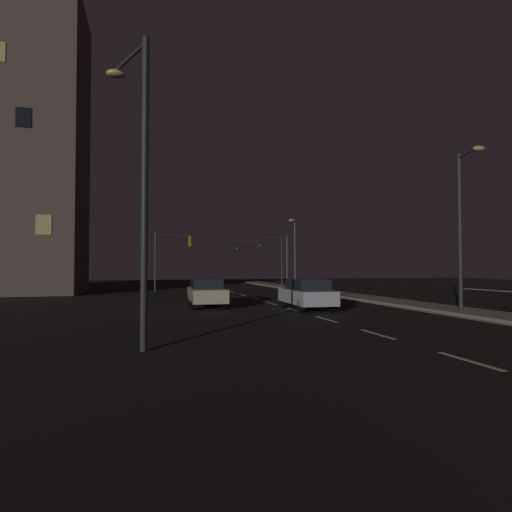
# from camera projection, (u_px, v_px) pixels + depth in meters

# --- Properties ---
(ground_plane) EXTENTS (112.00, 112.00, 0.00)m
(ground_plane) POSITION_uv_depth(u_px,v_px,m) (291.00, 309.00, 21.73)
(ground_plane) COLOR black
(ground_plane) RESTS_ON ground
(sidewalk_right) EXTENTS (2.52, 77.00, 0.14)m
(sidewalk_right) POSITION_uv_depth(u_px,v_px,m) (414.00, 305.00, 23.57)
(sidewalk_right) COLOR gray
(sidewalk_right) RESTS_ON ground
(lane_markings_center) EXTENTS (0.14, 50.00, 0.01)m
(lane_markings_center) POSITION_uv_depth(u_px,v_px,m) (272.00, 303.00, 25.12)
(lane_markings_center) COLOR silver
(lane_markings_center) RESTS_ON ground
(lane_edge_line) EXTENTS (0.14, 53.00, 0.01)m
(lane_edge_line) POSITION_uv_depth(u_px,v_px,m) (349.00, 300.00, 28.03)
(lane_edge_line) COLOR silver
(lane_edge_line) RESTS_ON ground
(car) EXTENTS (1.97, 4.46, 1.57)m
(car) POSITION_uv_depth(u_px,v_px,m) (307.00, 293.00, 21.56)
(car) COLOR silver
(car) RESTS_ON ground
(car_oncoming) EXTENTS (1.93, 4.45, 1.57)m
(car_oncoming) POSITION_uv_depth(u_px,v_px,m) (207.00, 292.00, 23.08)
(car_oncoming) COLOR beige
(car_oncoming) RESTS_ON ground
(traffic_light_far_right) EXTENTS (3.07, 0.35, 5.36)m
(traffic_light_far_right) POSITION_uv_depth(u_px,v_px,m) (275.00, 251.00, 43.09)
(traffic_light_far_right) COLOR #4C4C51
(traffic_light_far_right) RESTS_ON sidewalk_right
(traffic_light_far_center) EXTENTS (3.41, 0.39, 5.38)m
(traffic_light_far_center) POSITION_uv_depth(u_px,v_px,m) (171.00, 250.00, 38.04)
(traffic_light_far_center) COLOR #38383D
(traffic_light_far_center) RESTS_ON ground
(traffic_light_far_left) EXTENTS (5.11, 0.35, 5.11)m
(traffic_light_far_left) POSITION_uv_depth(u_px,v_px,m) (262.00, 252.00, 44.30)
(traffic_light_far_left) COLOR #2D3033
(traffic_light_far_left) RESTS_ON sidewalk_right
(street_lamp_far_end) EXTENTS (1.26, 1.75, 6.91)m
(street_lamp_far_end) POSITION_uv_depth(u_px,v_px,m) (294.00, 246.00, 42.06)
(street_lamp_far_end) COLOR #4C4C51
(street_lamp_far_end) RESTS_ON sidewalk_right
(street_lamp_median) EXTENTS (1.25, 2.07, 8.24)m
(street_lamp_median) POSITION_uv_depth(u_px,v_px,m) (139.00, 165.00, 11.16)
(street_lamp_median) COLOR #2D3033
(street_lamp_median) RESTS_ON ground
(street_lamp_corner) EXTENTS (0.87, 2.03, 7.36)m
(street_lamp_corner) POSITION_uv_depth(u_px,v_px,m) (463.00, 215.00, 19.22)
(street_lamp_corner) COLOR #2D3033
(street_lamp_corner) RESTS_ON sidewalk_right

